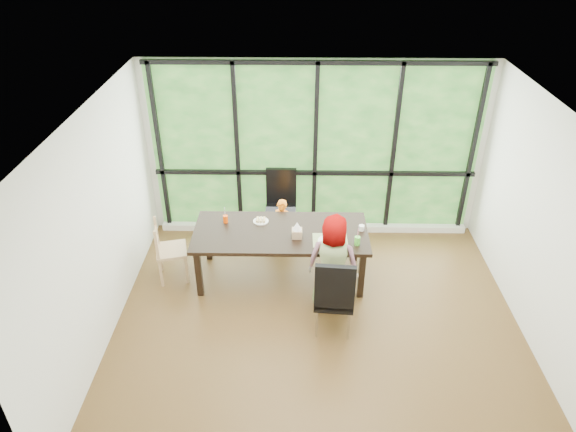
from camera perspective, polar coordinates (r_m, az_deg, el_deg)
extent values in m
plane|color=black|center=(6.59, 3.24, -11.76)|extent=(5.00, 5.00, 0.00)
plane|color=silver|center=(7.73, 3.00, 7.29)|extent=(5.00, 0.00, 5.00)
cube|color=#1C481C|center=(7.72, 3.00, 7.23)|extent=(4.80, 0.02, 2.65)
cube|color=silver|center=(8.27, 2.77, -1.25)|extent=(4.80, 0.12, 0.10)
cube|color=black|center=(7.09, -0.80, -4.23)|extent=(2.39, 1.18, 0.75)
cube|color=black|center=(7.85, -0.80, 1.07)|extent=(0.47, 0.47, 1.08)
cube|color=black|center=(6.21, 5.11, -8.44)|extent=(0.50, 0.50, 1.08)
cube|color=tan|center=(7.21, -12.72, -3.69)|extent=(0.49, 0.50, 0.90)
imported|color=orange|center=(7.56, -0.67, -1.18)|extent=(0.37, 0.31, 0.86)
imported|color=gray|center=(6.48, 5.14, -5.17)|extent=(0.72, 0.55, 1.32)
cube|color=tan|center=(6.71, 4.66, -2.69)|extent=(0.45, 0.33, 0.01)
cylinder|color=white|center=(7.09, -3.01, -0.57)|extent=(0.21, 0.21, 0.01)
cylinder|color=white|center=(6.69, 4.45, -2.76)|extent=(0.27, 0.27, 0.02)
cylinder|color=#FF4B05|center=(7.09, -6.90, -0.33)|extent=(0.07, 0.07, 0.10)
cylinder|color=#55CB3B|center=(6.65, 7.64, -2.72)|extent=(0.07, 0.07, 0.12)
cylinder|color=white|center=(6.95, 8.10, -1.30)|extent=(0.07, 0.07, 0.08)
cube|color=tan|center=(6.73, 1.00, -1.92)|extent=(0.14, 0.14, 0.12)
cylinder|color=white|center=(7.04, -6.95, 0.31)|extent=(0.01, 0.04, 0.20)
cylinder|color=pink|center=(6.59, 7.70, -2.01)|extent=(0.01, 0.04, 0.20)
cone|color=white|center=(6.67, 1.01, -1.11)|extent=(0.12, 0.12, 0.11)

